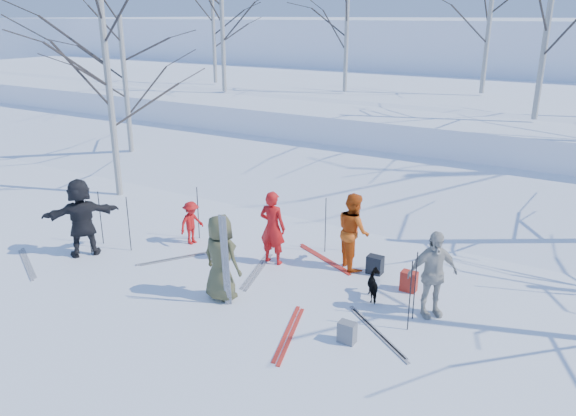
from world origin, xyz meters
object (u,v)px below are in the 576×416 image
Objects in this scene: dog at (375,286)px; backpack_grey at (347,332)px; backpack_dark at (375,265)px; skier_grey_west at (81,217)px; skier_olive_center at (221,258)px; backpack_red at (409,281)px; skier_cream_east at (432,274)px; skier_red_seated at (191,223)px; skier_red_north at (272,228)px; skier_redor_behind at (353,231)px.

dog is 1.72× the size of backpack_grey.
backpack_dark is at bearing 103.43° from backpack_grey.
skier_grey_west is 6.90m from backpack_grey.
skier_olive_center is 3.08m from dog.
skier_cream_east is at bearing -47.32° from backpack_red.
skier_olive_center is at bearing -121.05° from skier_red_seated.
skier_olive_center is 1.94m from skier_red_north.
skier_grey_west is 6.75m from backpack_dark.
skier_olive_center is at bearing -129.22° from backpack_dark.
dog is 1.63× the size of backpack_dark.
skier_red_seated is 4.97m from dog.
skier_cream_east is (3.77, -0.44, -0.01)m from skier_red_north.
skier_red_seated is 0.64× the size of skier_cream_east.
skier_red_north is 4.46× the size of backpack_grey.
skier_red_north is 4.43m from skier_grey_west.
backpack_red is at bearing 143.66° from skier_grey_west.
backpack_red is at bearing -158.93° from dog.
skier_red_seated is 2.56× the size of backpack_red.
skier_grey_west is at bearing 146.47° from skier_cream_east.
skier_redor_behind is at bearing 113.51° from backpack_grey.
backpack_red is at bearing 88.46° from skier_cream_east.
backpack_grey is at bearing -178.01° from skier_olive_center.
skier_red_seated is (-2.30, -0.08, -0.31)m from skier_red_north.
skier_red_north is at bearing -174.80° from backpack_red.
skier_red_seated is 2.69× the size of backpack_dark.
skier_cream_east is 4.18× the size of backpack_dark.
skier_cream_east reaches higher than backpack_red.
skier_cream_east is at bearing 168.66° from skier_red_north.
backpack_dark is (6.19, 2.59, -0.72)m from skier_grey_west.
backpack_grey is at bearing 124.97° from skier_grey_west.
skier_olive_center is at bearing 86.97° from skier_red_north.
backpack_dark is (-0.91, 0.40, -0.01)m from backpack_red.
skier_olive_center is 3.83m from backpack_red.
skier_red_seated is 1.65× the size of dog.
skier_olive_center is 4.15× the size of backpack_red.
skier_grey_west is 2.83× the size of dog.
skier_cream_east reaches higher than backpack_grey.
backpack_red reaches higher than backpack_dark.
skier_redor_behind is (1.63, 0.74, 0.01)m from skier_red_north.
backpack_dark is (0.57, -0.06, -0.65)m from skier_redor_behind.
skier_redor_behind is at bearing 151.76° from skier_grey_west.
skier_grey_west reaches higher than skier_cream_east.
skier_redor_behind is at bearing -115.21° from skier_olive_center.
skier_red_north is (-0.06, 1.94, -0.02)m from skier_olive_center.
backpack_red is (7.10, 2.19, -0.71)m from skier_grey_west.
skier_grey_west reaches higher than skier_red_north.
dog is at bearing -66.91° from backpack_dark.
skier_red_seated is 2.83× the size of backpack_grey.
skier_olive_center reaches higher than dog.
skier_red_seated reaches higher than backpack_grey.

